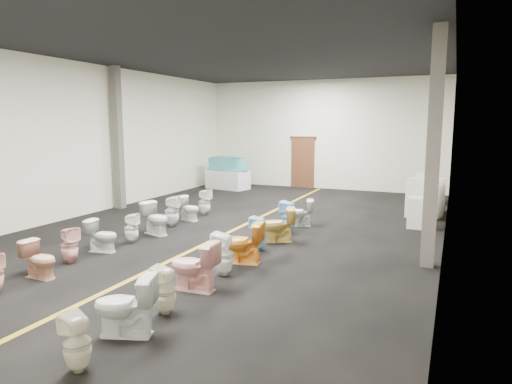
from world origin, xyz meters
TOP-DOWN VIEW (x-y plane):
  - floor at (0.00, 0.00)m, footprint 16.00×16.00m
  - ceiling at (0.00, 0.00)m, footprint 16.00×16.00m
  - wall_back at (0.00, 8.00)m, footprint 10.00×0.00m
  - wall_left at (-5.00, 0.00)m, footprint 0.00×16.00m
  - wall_right at (5.00, 0.00)m, footprint 0.00×16.00m
  - aisle_stripe at (0.00, 0.00)m, footprint 0.12×15.60m
  - back_door at (-0.80, 7.94)m, footprint 1.00×0.10m
  - door_frame at (-0.80, 7.95)m, footprint 1.15×0.08m
  - column_left at (-4.75, 1.00)m, footprint 0.25×0.25m
  - column_right at (4.75, -1.50)m, footprint 0.25×0.25m
  - display_table at (-3.54, 6.29)m, footprint 1.90×1.22m
  - bathtub at (-3.54, 6.29)m, footprint 1.85×0.83m
  - appliance_crate_a at (4.40, 1.91)m, footprint 0.66×0.66m
  - appliance_crate_b at (4.40, 3.40)m, footprint 1.06×1.06m
  - appliance_crate_c at (4.40, 4.36)m, footprint 0.77×0.77m
  - appliance_crate_d at (4.40, 6.04)m, footprint 0.97×0.97m
  - toilet_left_2 at (-1.53, -4.97)m, footprint 0.68×0.40m
  - toilet_left_3 at (-1.71, -4.11)m, footprint 0.41×0.41m
  - toilet_left_4 at (-1.71, -3.21)m, footprint 0.73×0.49m
  - toilet_left_5 at (-1.60, -2.38)m, footprint 0.38×0.38m
  - toilet_left_6 at (-1.56, -1.48)m, footprint 0.88×0.66m
  - toilet_left_7 at (-1.70, -0.59)m, footprint 0.48×0.47m
  - toilet_left_8 at (-1.69, 0.26)m, footprint 0.74×0.52m
  - toilet_left_9 at (-1.67, 1.09)m, footprint 0.40×0.40m
  - toilet_right_0 at (1.42, -7.07)m, footprint 0.38×0.37m
  - toilet_right_1 at (1.33, -6.16)m, footprint 0.91×0.70m
  - toilet_right_2 at (1.41, -5.39)m, footprint 0.36×0.35m
  - toilet_right_3 at (1.30, -4.41)m, footprint 0.84×0.50m
  - toilet_right_4 at (1.40, -3.55)m, footprint 0.39×0.38m
  - toilet_right_5 at (1.40, -2.75)m, footprint 0.88×0.60m
  - toilet_right_6 at (1.34, -1.79)m, footprint 0.36×0.35m
  - toilet_right_7 at (1.45, -0.94)m, footprint 0.91×0.73m
  - toilet_right_8 at (1.39, -0.05)m, footprint 0.41×0.41m
  - toilet_right_9 at (1.41, 0.83)m, footprint 0.81×0.61m

SIDE VIEW (x-z plane):
  - floor at x=0.00m, z-range 0.00..0.00m
  - aisle_stripe at x=0.00m, z-range 0.00..0.01m
  - toilet_right_0 at x=1.42m, z-range 0.00..0.68m
  - toilet_left_2 at x=-1.53m, z-range 0.00..0.68m
  - toilet_left_8 at x=-1.69m, z-range 0.00..0.69m
  - toilet_left_5 at x=-1.60m, z-range 0.00..0.69m
  - toilet_left_4 at x=-1.71m, z-range 0.00..0.70m
  - toilet_right_2 at x=1.41m, z-range 0.00..0.72m
  - toilet_right_9 at x=1.41m, z-range 0.00..0.73m
  - toilet_left_3 at x=-1.71m, z-range 0.00..0.73m
  - toilet_right_6 at x=1.34m, z-range 0.00..0.75m
  - display_table at x=-3.54m, z-range 0.00..0.78m
  - toilet_left_9 at x=-1.67m, z-range 0.00..0.78m
  - appliance_crate_c at x=4.40m, z-range 0.00..0.80m
  - toilet_right_4 at x=1.40m, z-range 0.00..0.80m
  - toilet_left_6 at x=-1.56m, z-range 0.00..0.80m
  - appliance_crate_a at x=4.40m, z-range 0.00..0.81m
  - toilet_right_7 at x=1.45m, z-range 0.00..0.81m
  - toilet_right_1 at x=1.33m, z-range 0.00..0.82m
  - toilet_right_8 at x=1.39m, z-range 0.00..0.82m
  - toilet_right_5 at x=1.40m, z-range 0.00..0.83m
  - toilet_left_7 at x=-1.70m, z-range 0.00..0.83m
  - toilet_right_3 at x=1.30m, z-range 0.00..0.84m
  - appliance_crate_d at x=4.40m, z-range 0.00..1.06m
  - appliance_crate_b at x=4.40m, z-range 0.00..1.16m
  - back_door at x=-0.80m, z-range 0.00..2.10m
  - bathtub at x=-3.54m, z-range 0.79..1.34m
  - door_frame at x=-0.80m, z-range 2.07..2.17m
  - wall_back at x=0.00m, z-range -2.75..7.25m
  - wall_left at x=-5.00m, z-range -5.75..10.25m
  - wall_right at x=5.00m, z-range -5.75..10.25m
  - column_left at x=-4.75m, z-range 0.00..4.50m
  - column_right at x=4.75m, z-range 0.00..4.50m
  - ceiling at x=0.00m, z-range 4.50..4.50m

